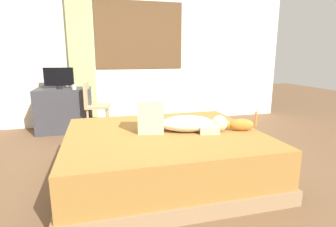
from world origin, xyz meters
TOP-DOWN VIEW (x-y plane):
  - ground_plane at (0.00, 0.00)m, footprint 16.00×16.00m
  - back_wall_with_window at (0.01, 2.51)m, footprint 6.40×0.14m
  - bed at (0.08, -0.07)m, footprint 2.04×1.77m
  - person_lying at (0.23, -0.09)m, footprint 0.94×0.44m
  - cat at (0.88, -0.22)m, footprint 0.35×0.18m
  - desk at (-1.13, 2.11)m, footprint 0.90×0.56m
  - tv_monitor at (-1.18, 2.11)m, footprint 0.48×0.10m
  - cup at (-0.94, 1.92)m, footprint 0.07×0.07m
  - chair_by_desk at (-0.65, 1.84)m, footprint 0.43×0.43m
  - curtain_left at (-0.81, 2.39)m, footprint 0.44×0.06m

SIDE VIEW (x-z plane):
  - ground_plane at x=0.00m, z-range 0.00..0.00m
  - bed at x=0.08m, z-range 0.00..0.50m
  - desk at x=-1.13m, z-range 0.00..0.74m
  - chair_by_desk at x=-0.65m, z-range 0.08..0.94m
  - cat at x=0.88m, z-range 0.47..0.68m
  - person_lying at x=0.23m, z-range 0.45..0.79m
  - cup at x=-0.94m, z-range 0.74..0.82m
  - tv_monitor at x=-1.18m, z-range 0.75..1.10m
  - curtain_left at x=-0.81m, z-range 0.00..2.54m
  - back_wall_with_window at x=0.01m, z-range 0.01..2.91m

